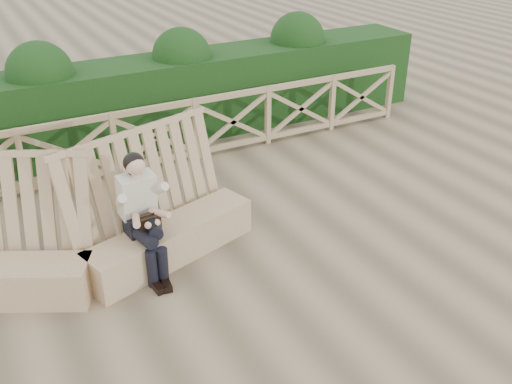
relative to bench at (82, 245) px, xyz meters
name	(u,v)px	position (x,y,z in m)	size (l,w,h in m)	color
ground	(256,273)	(1.85, -1.01, -0.41)	(60.00, 60.00, 0.00)	brown
bench	(82,245)	(0.00, 0.00, 0.00)	(4.49, 1.76, 1.62)	#967556
woman	(142,211)	(0.71, -0.25, 0.41)	(0.46, 0.95, 1.54)	black
guardrail	(156,137)	(1.85, 2.49, 0.14)	(10.10, 0.09, 1.10)	#927955
hedge	(133,104)	(1.85, 3.69, 0.34)	(12.00, 1.20, 1.50)	black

